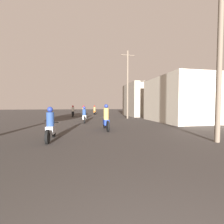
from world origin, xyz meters
name	(u,v)px	position (x,y,z in m)	size (l,w,h in m)	color
motorcycle_silver	(51,127)	(-1.95, 6.81, 0.60)	(0.60, 1.89, 1.48)	black
motorcycle_blue	(106,120)	(0.86, 9.09, 0.64)	(0.60, 2.06, 1.61)	black
motorcycle_white	(84,116)	(-0.44, 13.47, 0.58)	(0.60, 1.91, 1.45)	black
motorcycle_green	(84,114)	(-0.46, 17.31, 0.60)	(0.60, 1.95, 1.51)	black
motorcycle_black	(73,112)	(-1.86, 20.71, 0.62)	(0.60, 2.03, 1.55)	black
motorcycle_orange	(94,111)	(1.39, 25.33, 0.62)	(0.60, 2.00, 1.52)	black
building_right_near	(184,100)	(9.00, 12.70, 2.09)	(5.57, 6.26, 4.18)	beige
building_right_far	(146,100)	(8.63, 20.67, 2.34)	(5.60, 5.61, 4.67)	gray
utility_pole_near	(220,39)	(4.95, 5.14, 4.24)	(1.60, 0.20, 8.15)	#6B5B4C
utility_pole_far	(128,84)	(4.57, 16.68, 4.07)	(1.60, 0.20, 7.80)	#6B5B4C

